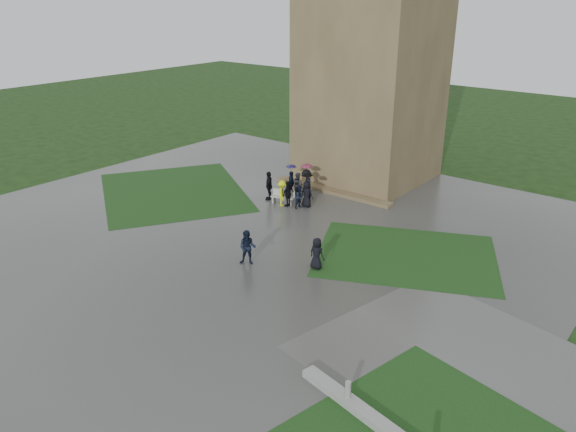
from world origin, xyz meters
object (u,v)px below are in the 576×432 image
Objects in this scene: tower at (373,50)px; bench at (283,197)px; pedestrian_near at (317,254)px; pedestrian_mid at (248,248)px.

bench is at bearing -99.12° from tower.
pedestrian_near is (7.03, -6.03, 0.36)m from bench.
tower is 11.80m from bench.
pedestrian_mid reaches higher than bench.
bench is 9.26m from pedestrian_near.
tower is 10.09× the size of pedestrian_mid.
tower is 17.96m from pedestrian_mid.
bench is (-1.29, -8.05, -8.53)m from tower.
pedestrian_mid is 3.44m from pedestrian_near.
pedestrian_mid is at bearing 30.16° from pedestrian_near.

